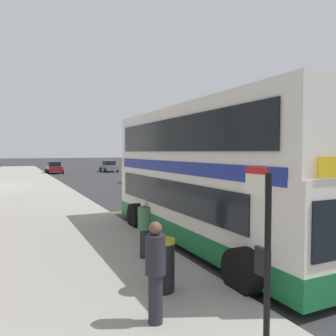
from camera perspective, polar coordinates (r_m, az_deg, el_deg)
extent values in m
plane|color=#333335|center=(34.50, -11.40, -2.21)|extent=(260.00, 260.00, 0.00)
cube|color=#A39E93|center=(33.53, -23.11, -2.41)|extent=(6.00, 76.00, 0.14)
cube|color=white|center=(10.97, 6.68, -5.80)|extent=(2.54, 10.30, 2.30)
cube|color=white|center=(10.86, 6.74, 5.23)|extent=(2.51, 10.09, 1.90)
cube|color=#196B3D|center=(11.13, 6.66, -10.13)|extent=(2.56, 10.32, 0.60)
cube|color=navy|center=(10.86, 6.72, 0.32)|extent=(2.57, 9.47, 0.36)
cube|color=black|center=(10.67, -0.37, -4.40)|extent=(0.04, 8.24, 0.90)
cube|color=black|center=(10.23, 0.58, 5.68)|extent=(0.04, 9.06, 1.00)
cylinder|color=black|center=(7.45, 13.11, -16.77)|extent=(0.56, 1.00, 1.00)
cylinder|color=black|center=(9.32, 26.71, -12.99)|extent=(0.56, 1.00, 1.00)
cylinder|color=black|center=(13.05, -5.19, -8.19)|extent=(0.56, 1.00, 1.00)
cylinder|color=black|center=(14.19, 5.27, -7.30)|extent=(0.56, 1.00, 1.00)
cube|color=gold|center=(10.73, -0.76, -13.32)|extent=(0.16, 12.89, 0.01)
cube|color=gold|center=(12.21, 12.19, -11.39)|extent=(0.16, 12.89, 0.01)
cube|color=gold|center=(17.03, -5.16, -7.28)|extent=(3.11, 0.16, 0.01)
cylinder|color=black|center=(4.98, 16.62, -15.66)|extent=(0.09, 0.09, 2.56)
cube|color=silver|center=(4.94, 14.83, -2.73)|extent=(0.05, 0.42, 0.30)
cube|color=red|center=(4.93, 14.86, -0.41)|extent=(0.05, 0.42, 0.10)
cube|color=black|center=(5.05, 15.84, -15.17)|extent=(0.06, 0.28, 0.40)
cube|color=slate|center=(21.78, 4.42, -3.33)|extent=(1.76, 4.20, 0.72)
cube|color=black|center=(21.63, 4.56, -1.62)|extent=(1.52, 1.90, 0.60)
cylinder|color=black|center=(22.53, 0.70, -4.04)|extent=(0.22, 0.60, 0.60)
cylinder|color=black|center=(23.40, 4.83, -3.79)|extent=(0.22, 0.60, 0.60)
cylinder|color=black|center=(20.24, 3.94, -4.83)|extent=(0.22, 0.60, 0.60)
cylinder|color=black|center=(21.20, 8.37, -4.50)|extent=(0.22, 0.60, 0.60)
cube|color=slate|center=(50.08, -10.07, 0.11)|extent=(1.76, 4.20, 0.72)
cube|color=black|center=(49.96, -10.05, 0.86)|extent=(1.52, 1.90, 0.60)
cylinder|color=black|center=(51.13, -11.46, -0.26)|extent=(0.22, 0.60, 0.60)
cylinder|color=black|center=(51.60, -9.45, -0.21)|extent=(0.22, 0.60, 0.60)
cylinder|color=black|center=(48.61, -10.73, -0.41)|extent=(0.22, 0.60, 0.60)
cylinder|color=black|center=(49.11, -8.62, -0.36)|extent=(0.22, 0.60, 0.60)
cube|color=#B2B5BA|center=(31.09, -4.97, -1.49)|extent=(1.76, 4.20, 0.72)
cube|color=black|center=(30.95, -4.91, -0.29)|extent=(1.52, 1.90, 0.60)
cylinder|color=black|center=(32.04, -7.35, -2.02)|extent=(0.22, 0.60, 0.60)
cylinder|color=black|center=(32.66, -4.22, -1.92)|extent=(0.22, 0.60, 0.60)
cylinder|color=black|center=(29.58, -5.80, -2.42)|extent=(0.22, 0.60, 0.60)
cylinder|color=black|center=(30.25, -2.45, -2.29)|extent=(0.22, 0.60, 0.60)
cube|color=maroon|center=(48.13, -18.87, -0.11)|extent=(1.76, 4.20, 0.72)
cube|color=black|center=(48.00, -18.87, 0.67)|extent=(1.52, 1.90, 0.60)
cylinder|color=black|center=(49.35, -20.11, -0.48)|extent=(0.22, 0.60, 0.60)
cylinder|color=black|center=(49.55, -17.96, -0.43)|extent=(0.22, 0.60, 0.60)
cylinder|color=black|center=(46.76, -19.83, -0.65)|extent=(0.22, 0.60, 0.60)
cylinder|color=black|center=(46.97, -17.56, -0.60)|extent=(0.22, 0.60, 0.60)
cylinder|color=#26262D|center=(9.20, -4.08, -12.75)|extent=(0.24, 0.24, 0.76)
cylinder|color=#3F724C|center=(9.04, -4.10, -8.57)|extent=(0.34, 0.34, 0.60)
sphere|color=beige|center=(8.97, -4.11, -6.04)|extent=(0.20, 0.20, 0.20)
cylinder|color=#26262D|center=(5.94, -2.15, -21.40)|extent=(0.24, 0.24, 0.83)
cylinder|color=#26262D|center=(5.68, -2.16, -14.56)|extent=(0.34, 0.34, 0.65)
sphere|color=brown|center=(5.56, -2.17, -10.25)|extent=(0.22, 0.22, 0.22)
cylinder|color=black|center=(7.10, -0.98, -16.53)|extent=(0.50, 0.50, 0.99)
cylinder|color=#A5991E|center=(6.94, -0.98, -12.36)|extent=(0.53, 0.53, 0.08)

